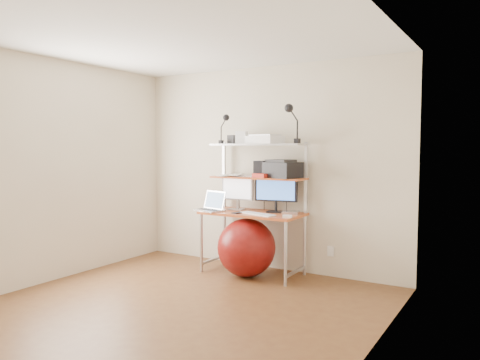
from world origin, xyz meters
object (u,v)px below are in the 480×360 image
(monitor_silver, at_px, (238,190))
(laptop, at_px, (212,206))
(printer, at_px, (281,169))
(exercise_ball, at_px, (246,248))
(monitor_black, at_px, (276,191))

(monitor_silver, bearing_deg, laptop, -139.82)
(laptop, distance_m, printer, 0.95)
(monitor_silver, relative_size, exercise_ball, 0.68)
(monitor_black, bearing_deg, monitor_silver, 173.19)
(monitor_silver, relative_size, printer, 0.90)
(printer, bearing_deg, laptop, -144.84)
(monitor_black, relative_size, printer, 1.00)
(laptop, bearing_deg, monitor_silver, 58.20)
(laptop, xyz_separation_m, printer, (0.79, 0.28, 0.46))
(monitor_silver, height_order, exercise_ball, monitor_silver)
(monitor_silver, distance_m, laptop, 0.37)
(monitor_silver, xyz_separation_m, printer, (0.56, 0.05, 0.27))
(monitor_silver, xyz_separation_m, monitor_black, (0.51, 0.04, 0.01))
(exercise_ball, bearing_deg, laptop, 178.38)
(monitor_black, bearing_deg, laptop, -171.60)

